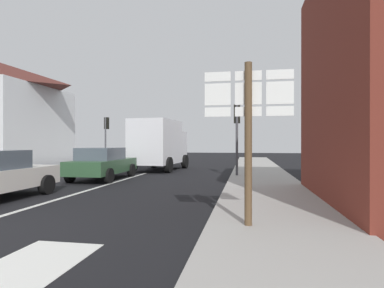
{
  "coord_description": "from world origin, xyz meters",
  "views": [
    {
      "loc": [
        5.55,
        -4.73,
        1.68
      ],
      "look_at": [
        2.37,
        13.47,
        1.63
      ],
      "focal_mm": 29.3,
      "sensor_mm": 36.0,
      "label": 1
    }
  ],
  "objects_px": {
    "sedan_far": "(103,163)",
    "traffic_light_near_right": "(237,124)",
    "route_sign_post": "(248,126)",
    "traffic_light_far_left": "(106,130)",
    "delivery_truck": "(159,144)"
  },
  "relations": [
    {
      "from": "sedan_far",
      "to": "route_sign_post",
      "type": "xyz_separation_m",
      "value": [
        6.58,
        -7.53,
        1.24
      ]
    },
    {
      "from": "sedan_far",
      "to": "traffic_light_near_right",
      "type": "height_order",
      "value": "traffic_light_near_right"
    },
    {
      "from": "traffic_light_far_left",
      "to": "route_sign_post",
      "type": "bearing_deg",
      "value": -57.23
    },
    {
      "from": "delivery_truck",
      "to": "traffic_light_near_right",
      "type": "relative_size",
      "value": 1.45
    },
    {
      "from": "delivery_truck",
      "to": "traffic_light_far_left",
      "type": "bearing_deg",
      "value": 143.8
    },
    {
      "from": "traffic_light_near_right",
      "to": "route_sign_post",
      "type": "bearing_deg",
      "value": -86.99
    },
    {
      "from": "route_sign_post",
      "to": "traffic_light_near_right",
      "type": "height_order",
      "value": "traffic_light_near_right"
    },
    {
      "from": "sedan_far",
      "to": "traffic_light_far_left",
      "type": "xyz_separation_m",
      "value": [
        -4.08,
        9.04,
        1.95
      ]
    },
    {
      "from": "sedan_far",
      "to": "route_sign_post",
      "type": "distance_m",
      "value": 10.08
    },
    {
      "from": "route_sign_post",
      "to": "traffic_light_far_left",
      "type": "bearing_deg",
      "value": 122.77
    },
    {
      "from": "route_sign_post",
      "to": "traffic_light_near_right",
      "type": "distance_m",
      "value": 9.37
    },
    {
      "from": "sedan_far",
      "to": "traffic_light_near_right",
      "type": "xyz_separation_m",
      "value": [
        6.09,
        1.81,
        1.87
      ]
    },
    {
      "from": "route_sign_post",
      "to": "traffic_light_far_left",
      "type": "relative_size",
      "value": 0.87
    },
    {
      "from": "sedan_far",
      "to": "route_sign_post",
      "type": "relative_size",
      "value": 1.32
    },
    {
      "from": "delivery_truck",
      "to": "traffic_light_far_left",
      "type": "distance_m",
      "value": 6.68
    }
  ]
}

